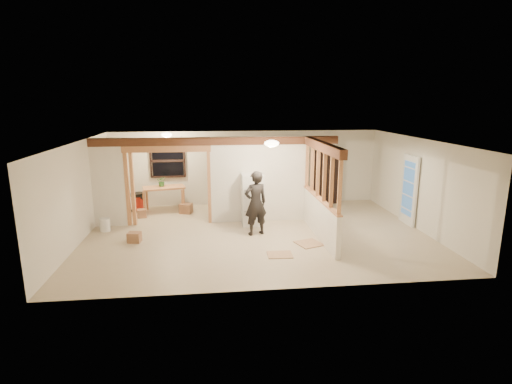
{
  "coord_description": "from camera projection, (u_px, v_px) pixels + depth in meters",
  "views": [
    {
      "loc": [
        -1.18,
        -10.13,
        3.52
      ],
      "look_at": [
        0.02,
        0.4,
        1.06
      ],
      "focal_mm": 28.0,
      "sensor_mm": 36.0,
      "label": 1
    }
  ],
  "objects": [
    {
      "name": "floor_panel_far",
      "position": [
        280.0,
        255.0,
        9.26
      ],
      "size": [
        0.59,
        0.48,
        0.02
      ],
      "primitive_type": "cube",
      "rotation": [
        0.0,
        0.0,
        -0.03
      ],
      "color": "tan",
      "rests_on": "floor"
    },
    {
      "name": "potted_plant",
      "position": [
        162.0,
        181.0,
        12.73
      ],
      "size": [
        0.31,
        0.28,
        0.33
      ],
      "primitive_type": "imported",
      "rotation": [
        0.0,
        0.0,
        0.08
      ],
      "color": "#306E2A",
      "rests_on": "work_table"
    },
    {
      "name": "box_util_b",
      "position": [
        142.0,
        213.0,
        12.22
      ],
      "size": [
        0.32,
        0.32,
        0.25
      ],
      "primitive_type": "cube",
      "rotation": [
        0.0,
        0.0,
        0.24
      ],
      "color": "#9E6C4C",
      "rests_on": "floor"
    },
    {
      "name": "box_util_a",
      "position": [
        186.0,
        208.0,
        12.65
      ],
      "size": [
        0.44,
        0.41,
        0.31
      ],
      "primitive_type": "cube",
      "rotation": [
        0.0,
        0.0,
        -0.32
      ],
      "color": "#9E6C4C",
      "rests_on": "floor"
    },
    {
      "name": "refrigerator",
      "position": [
        253.0,
        200.0,
        11.38
      ],
      "size": [
        0.61,
        0.59,
        1.48
      ],
      "primitive_type": "cube",
      "color": "silver",
      "rests_on": "floor"
    },
    {
      "name": "work_table",
      "position": [
        164.0,
        199.0,
        12.81
      ],
      "size": [
        1.39,
        0.9,
        0.81
      ],
      "primitive_type": "cube",
      "rotation": [
        0.0,
        0.0,
        0.21
      ],
      "color": "tan",
      "rests_on": "floor"
    },
    {
      "name": "window_back",
      "position": [
        168.0,
        161.0,
        13.16
      ],
      "size": [
        1.12,
        0.1,
        1.1
      ],
      "primitive_type": "cube",
      "color": "black",
      "rests_on": "wall_back"
    },
    {
      "name": "ceiling",
      "position": [
        257.0,
        141.0,
        10.16
      ],
      "size": [
        9.0,
        6.5,
        0.01
      ],
      "primitive_type": "cube",
      "color": "white"
    },
    {
      "name": "stud_partition",
      "position": [
        321.0,
        175.0,
        10.14
      ],
      "size": [
        0.14,
        3.2,
        1.32
      ],
      "primitive_type": "cube",
      "color": "tan",
      "rests_on": "pony_wall"
    },
    {
      "name": "wall_front",
      "position": [
        277.0,
        227.0,
        7.3
      ],
      "size": [
        9.0,
        0.01,
        2.5
      ],
      "primitive_type": "cube",
      "color": "silver",
      "rests_on": "floor"
    },
    {
      "name": "header_beam_back",
      "position": [
        217.0,
        141.0,
        11.24
      ],
      "size": [
        7.0,
        0.18,
        0.22
      ],
      "primitive_type": "cube",
      "color": "brown",
      "rests_on": "ceiling"
    },
    {
      "name": "floor",
      "position": [
        257.0,
        234.0,
        10.73
      ],
      "size": [
        9.0,
        6.5,
        0.01
      ],
      "primitive_type": "cube",
      "color": "#BFA88E",
      "rests_on": "ground"
    },
    {
      "name": "woman",
      "position": [
        256.0,
        203.0,
        10.5
      ],
      "size": [
        0.72,
        0.58,
        1.72
      ],
      "primitive_type": "imported",
      "rotation": [
        0.0,
        0.0,
        3.45
      ],
      "color": "black",
      "rests_on": "floor"
    },
    {
      "name": "hanging_bulb",
      "position": [
        182.0,
        147.0,
        11.56
      ],
      "size": [
        0.07,
        0.07,
        0.07
      ],
      "primitive_type": "ellipsoid",
      "color": "#FFD88C",
      "rests_on": "ceiling"
    },
    {
      "name": "floor_panel_near",
      "position": [
        309.0,
        243.0,
        9.98
      ],
      "size": [
        0.74,
        0.74,
        0.02
      ],
      "primitive_type": "cube",
      "rotation": [
        0.0,
        0.0,
        0.35
      ],
      "color": "tan",
      "rests_on": "floor"
    },
    {
      "name": "doorway_frame",
      "position": [
        169.0,
        187.0,
        11.38
      ],
      "size": [
        2.46,
        0.14,
        2.2
      ],
      "primitive_type": "cube",
      "color": "tan",
      "rests_on": "floor"
    },
    {
      "name": "wall_left",
      "position": [
        78.0,
        193.0,
        9.95
      ],
      "size": [
        0.01,
        6.5,
        2.5
      ],
      "primitive_type": "cube",
      "color": "silver",
      "rests_on": "floor"
    },
    {
      "name": "ceiling_dome_util",
      "position": [
        167.0,
        135.0,
        12.12
      ],
      "size": [
        0.32,
        0.32,
        0.14
      ],
      "primitive_type": "ellipsoid",
      "color": "#FFEABF",
      "rests_on": "ceiling"
    },
    {
      "name": "pony_wall",
      "position": [
        320.0,
        218.0,
        10.41
      ],
      "size": [
        0.12,
        3.2,
        1.0
      ],
      "primitive_type": "cube",
      "color": "silver",
      "rests_on": "floor"
    },
    {
      "name": "partition_left_stub",
      "position": [
        108.0,
        183.0,
        11.16
      ],
      "size": [
        0.9,
        0.12,
        2.5
      ],
      "primitive_type": "cube",
      "color": "silver",
      "rests_on": "floor"
    },
    {
      "name": "wall_right",
      "position": [
        420.0,
        184.0,
        10.94
      ],
      "size": [
        0.01,
        6.5,
        2.5
      ],
      "primitive_type": "cube",
      "color": "silver",
      "rests_on": "floor"
    },
    {
      "name": "french_door",
      "position": [
        409.0,
        190.0,
        11.38
      ],
      "size": [
        0.12,
        0.86,
        2.0
      ],
      "primitive_type": "cube",
      "color": "white",
      "rests_on": "floor"
    },
    {
      "name": "header_beam_right",
      "position": [
        322.0,
        146.0,
        9.98
      ],
      "size": [
        0.18,
        3.3,
        0.22
      ],
      "primitive_type": "cube",
      "color": "brown",
      "rests_on": "ceiling"
    },
    {
      "name": "shop_vac",
      "position": [
        138.0,
        202.0,
        12.84
      ],
      "size": [
        0.62,
        0.62,
        0.61
      ],
      "primitive_type": "cylinder",
      "rotation": [
        0.0,
        0.0,
        0.43
      ],
      "color": "#AC1C10",
      "rests_on": "floor"
    },
    {
      "name": "bucket",
      "position": [
        105.0,
        225.0,
        10.92
      ],
      "size": [
        0.29,
        0.29,
        0.36
      ],
      "primitive_type": "cylinder",
      "rotation": [
        0.0,
        0.0,
        -0.04
      ],
      "color": "white",
      "rests_on": "floor"
    },
    {
      "name": "bookshelf",
      "position": [
        326.0,
        177.0,
        13.76
      ],
      "size": [
        0.92,
        0.31,
        1.83
      ],
      "primitive_type": "cube",
      "color": "black",
      "rests_on": "floor"
    },
    {
      "name": "ceiling_dome_main",
      "position": [
        272.0,
        143.0,
        9.72
      ],
      "size": [
        0.36,
        0.36,
        0.16
      ],
      "primitive_type": "ellipsoid",
      "color": "#FFEABF",
      "rests_on": "ceiling"
    },
    {
      "name": "partition_center",
      "position": [
        259.0,
        179.0,
        11.63
      ],
      "size": [
        2.8,
        0.12,
        2.5
      ],
      "primitive_type": "cube",
      "color": "silver",
      "rests_on": "floor"
    },
    {
      "name": "wall_back",
      "position": [
        246.0,
        168.0,
        13.59
      ],
      "size": [
        9.0,
        0.01,
        2.5
      ],
      "primitive_type": "cube",
      "color": "silver",
      "rests_on": "floor"
    },
    {
      "name": "box_front",
      "position": [
        134.0,
        237.0,
        10.07
      ],
      "size": [
        0.35,
        0.3,
        0.26
      ],
      "primitive_type": "cube",
      "rotation": [
        0.0,
        0.0,
        -0.15
      ],
      "color": "#9E6C4C",
      "rests_on": "floor"
    }
  ]
}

